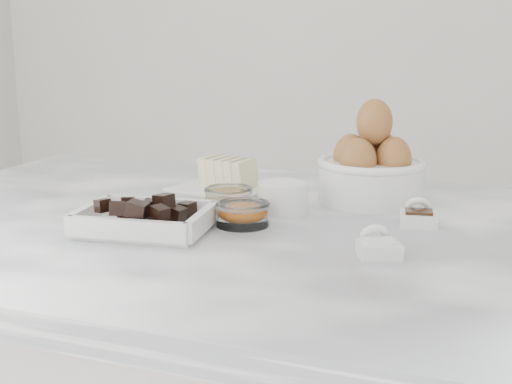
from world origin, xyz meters
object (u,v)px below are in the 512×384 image
(honey_bowl, at_px, (229,198))
(salt_spoon, at_px, (378,245))
(vanilla_spoon, at_px, (419,216))
(zest_bowl, at_px, (243,213))
(butter_plate, at_px, (225,180))
(egg_bowl, at_px, (371,169))
(chocolate_dish, at_px, (145,217))
(sugar_ramekin, at_px, (283,196))

(honey_bowl, height_order, salt_spoon, salt_spoon)
(vanilla_spoon, relative_size, salt_spoon, 0.94)
(zest_bowl, distance_m, salt_spoon, 0.22)
(butter_plate, relative_size, salt_spoon, 2.51)
(egg_bowl, height_order, salt_spoon, egg_bowl)
(zest_bowl, bearing_deg, butter_plate, 119.93)
(chocolate_dish, height_order, sugar_ramekin, chocolate_dish)
(salt_spoon, bearing_deg, vanilla_spoon, 80.58)
(egg_bowl, xyz_separation_m, vanilla_spoon, (0.10, -0.12, -0.04))
(sugar_ramekin, bearing_deg, honey_bowl, -175.04)
(honey_bowl, bearing_deg, butter_plate, 116.07)
(chocolate_dish, distance_m, honey_bowl, 0.18)
(honey_bowl, bearing_deg, salt_spoon, -30.36)
(egg_bowl, distance_m, salt_spoon, 0.29)
(chocolate_dish, bearing_deg, egg_bowl, 47.64)
(vanilla_spoon, bearing_deg, zest_bowl, -158.50)
(chocolate_dish, distance_m, salt_spoon, 0.33)
(egg_bowl, relative_size, vanilla_spoon, 2.50)
(egg_bowl, distance_m, zest_bowl, 0.26)
(butter_plate, xyz_separation_m, vanilla_spoon, (0.34, -0.09, -0.01))
(vanilla_spoon, bearing_deg, sugar_ramekin, 179.92)
(egg_bowl, bearing_deg, chocolate_dish, -132.36)
(vanilla_spoon, bearing_deg, egg_bowl, 129.11)
(egg_bowl, height_order, vanilla_spoon, egg_bowl)
(butter_plate, distance_m, zest_bowl, 0.21)
(honey_bowl, xyz_separation_m, salt_spoon, (0.27, -0.16, -0.00))
(chocolate_dish, distance_m, vanilla_spoon, 0.40)
(zest_bowl, bearing_deg, egg_bowl, 55.59)
(butter_plate, xyz_separation_m, zest_bowl, (0.10, -0.18, -0.00))
(egg_bowl, bearing_deg, vanilla_spoon, -50.89)
(sugar_ramekin, distance_m, honey_bowl, 0.09)
(sugar_ramekin, height_order, egg_bowl, egg_bowl)
(egg_bowl, xyz_separation_m, honey_bowl, (-0.20, -0.12, -0.04))
(butter_plate, distance_m, honey_bowl, 0.10)
(egg_bowl, height_order, honey_bowl, egg_bowl)
(zest_bowl, xyz_separation_m, vanilla_spoon, (0.24, 0.09, -0.01))
(butter_plate, distance_m, sugar_ramekin, 0.16)
(chocolate_dish, height_order, zest_bowl, chocolate_dish)
(chocolate_dish, bearing_deg, butter_plate, 86.85)
(butter_plate, relative_size, egg_bowl, 1.07)
(butter_plate, xyz_separation_m, egg_bowl, (0.25, 0.03, 0.03))
(butter_plate, relative_size, vanilla_spoon, 2.67)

